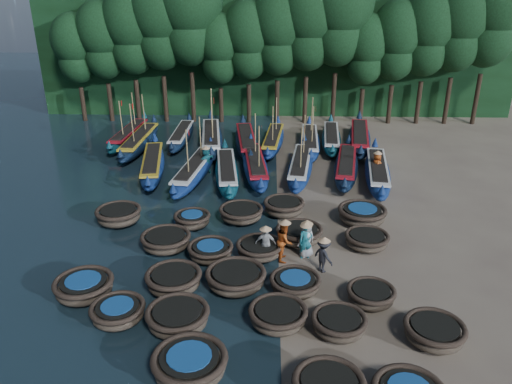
{
  "coord_description": "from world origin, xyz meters",
  "views": [
    {
      "loc": [
        -0.42,
        -20.44,
        11.17
      ],
      "look_at": [
        -1.1,
        2.31,
        1.3
      ],
      "focal_mm": 35.0,
      "sensor_mm": 36.0,
      "label": 1
    }
  ],
  "objects_px": {
    "long_boat_11": "(182,136)",
    "long_boat_2": "(152,164)",
    "long_boat_13": "(246,142)",
    "long_boat_14": "(273,140)",
    "coracle_23": "(284,207)",
    "fisherman_5": "(206,160)",
    "coracle_8": "(339,323)",
    "long_boat_7": "(346,166)",
    "coracle_22": "(241,213)",
    "long_boat_15": "(310,142)",
    "coracle_13": "(295,283)",
    "coracle_19": "(367,240)",
    "coracle_21": "(192,219)",
    "fisherman_0": "(307,238)",
    "fisherman_4": "(266,242)",
    "coracle_24": "(362,214)",
    "fisherman_6": "(377,165)",
    "coracle_11": "(174,280)",
    "fisherman_2": "(285,240)",
    "coracle_18": "(299,234)",
    "coracle_15": "(166,241)",
    "fisherman_3": "(323,254)",
    "fisherman_1": "(306,239)",
    "long_boat_9": "(129,135)",
    "long_boat_12": "(211,138)",
    "long_boat_3": "(195,170)",
    "long_boat_10": "(140,141)",
    "coracle_10": "(84,287)",
    "coracle_9": "(434,332)",
    "coracle_2": "(190,364)",
    "coracle_17": "(260,249)",
    "coracle_5": "(118,312)",
    "coracle_16": "(211,251)",
    "long_boat_4": "(227,171)",
    "coracle_12": "(236,278)",
    "coracle_7": "(278,316)",
    "long_boat_6": "(300,166)",
    "long_boat_5": "(255,166)",
    "coracle_14": "(371,295)",
    "coracle_20": "(119,215)",
    "long_boat_17": "(359,138)"
  },
  "relations": [
    {
      "from": "long_boat_11",
      "to": "long_boat_2",
      "type": "bearing_deg",
      "value": -96.49
    },
    {
      "from": "long_boat_13",
      "to": "long_boat_14",
      "type": "bearing_deg",
      "value": 10.37
    },
    {
      "from": "coracle_23",
      "to": "fisherman_5",
      "type": "xyz_separation_m",
      "value": [
        -4.62,
        5.65,
        0.42
      ]
    },
    {
      "from": "coracle_8",
      "to": "long_boat_7",
      "type": "bearing_deg",
      "value": 81.36
    },
    {
      "from": "coracle_22",
      "to": "long_boat_15",
      "type": "relative_size",
      "value": 0.27
    },
    {
      "from": "coracle_13",
      "to": "coracle_19",
      "type": "bearing_deg",
      "value": 46.28
    },
    {
      "from": "coracle_21",
      "to": "coracle_22",
      "type": "xyz_separation_m",
      "value": [
        2.32,
        0.77,
        -0.0
      ]
    },
    {
      "from": "fisherman_0",
      "to": "fisherman_4",
      "type": "distance_m",
      "value": 1.78
    },
    {
      "from": "coracle_24",
      "to": "fisherman_6",
      "type": "bearing_deg",
      "value": 72.89
    },
    {
      "from": "coracle_11",
      "to": "fisherman_2",
      "type": "bearing_deg",
      "value": 29.5
    },
    {
      "from": "long_boat_13",
      "to": "coracle_18",
      "type": "bearing_deg",
      "value": -83.54
    },
    {
      "from": "coracle_15",
      "to": "long_boat_15",
      "type": "xyz_separation_m",
      "value": [
        7.33,
        14.14,
        0.12
      ]
    },
    {
      "from": "fisherman_3",
      "to": "fisherman_1",
      "type": "bearing_deg",
      "value": -8.89
    },
    {
      "from": "long_boat_9",
      "to": "long_boat_12",
      "type": "distance_m",
      "value": 6.16
    },
    {
      "from": "coracle_22",
      "to": "long_boat_14",
      "type": "height_order",
      "value": "long_boat_14"
    },
    {
      "from": "long_boat_3",
      "to": "long_boat_10",
      "type": "xyz_separation_m",
      "value": [
        -4.64,
        5.49,
        0.01
      ]
    },
    {
      "from": "long_boat_10",
      "to": "coracle_10",
      "type": "bearing_deg",
      "value": -80.62
    },
    {
      "from": "coracle_9",
      "to": "coracle_22",
      "type": "distance_m",
      "value": 11.15
    },
    {
      "from": "coracle_10",
      "to": "coracle_19",
      "type": "bearing_deg",
      "value": 19.78
    },
    {
      "from": "coracle_2",
      "to": "long_boat_3",
      "type": "height_order",
      "value": "long_boat_3"
    },
    {
      "from": "coracle_11",
      "to": "fisherman_4",
      "type": "distance_m",
      "value": 4.28
    },
    {
      "from": "fisherman_0",
      "to": "coracle_13",
      "type": "bearing_deg",
      "value": 45.46
    },
    {
      "from": "fisherman_6",
      "to": "coracle_17",
      "type": "bearing_deg",
      "value": 147.74
    },
    {
      "from": "coracle_11",
      "to": "fisherman_5",
      "type": "distance_m",
      "value": 12.4
    },
    {
      "from": "long_boat_11",
      "to": "coracle_5",
      "type": "bearing_deg",
      "value": -86.11
    },
    {
      "from": "coracle_16",
      "to": "long_boat_4",
      "type": "distance_m",
      "value": 9.07
    },
    {
      "from": "coracle_21",
      "to": "long_boat_4",
      "type": "distance_m",
      "value": 6.25
    },
    {
      "from": "coracle_12",
      "to": "coracle_17",
      "type": "xyz_separation_m",
      "value": [
        0.86,
        2.37,
        -0.05
      ]
    },
    {
      "from": "fisherman_2",
      "to": "long_boat_15",
      "type": "bearing_deg",
      "value": -4.38
    },
    {
      "from": "long_boat_10",
      "to": "coracle_12",
      "type": "bearing_deg",
      "value": -62.55
    },
    {
      "from": "coracle_8",
      "to": "long_boat_9",
      "type": "bearing_deg",
      "value": 121.24
    },
    {
      "from": "coracle_19",
      "to": "long_boat_13",
      "type": "bearing_deg",
      "value": 113.91
    },
    {
      "from": "coracle_7",
      "to": "long_boat_6",
      "type": "bearing_deg",
      "value": 84.0
    },
    {
      "from": "long_boat_9",
      "to": "fisherman_0",
      "type": "distance_m",
      "value": 19.79
    },
    {
      "from": "coracle_16",
      "to": "long_boat_12",
      "type": "xyz_separation_m",
      "value": [
        -1.69,
        15.33,
        0.22
      ]
    },
    {
      "from": "coracle_19",
      "to": "coracle_15",
      "type": "bearing_deg",
      "value": -177.46
    },
    {
      "from": "long_boat_5",
      "to": "long_boat_10",
      "type": "xyz_separation_m",
      "value": [
        -8.23,
        4.55,
        0.02
      ]
    },
    {
      "from": "coracle_16",
      "to": "long_boat_6",
      "type": "xyz_separation_m",
      "value": [
        4.35,
        10.01,
        0.16
      ]
    },
    {
      "from": "coracle_14",
      "to": "fisherman_5",
      "type": "bearing_deg",
      "value": 120.47
    },
    {
      "from": "coracle_23",
      "to": "long_boat_13",
      "type": "height_order",
      "value": "long_boat_13"
    },
    {
      "from": "coracle_8",
      "to": "long_boat_12",
      "type": "bearing_deg",
      "value": 108.18
    },
    {
      "from": "coracle_11",
      "to": "coracle_13",
      "type": "bearing_deg",
      "value": 0.62
    },
    {
      "from": "coracle_8",
      "to": "coracle_20",
      "type": "relative_size",
      "value": 0.79
    },
    {
      "from": "coracle_15",
      "to": "long_boat_2",
      "type": "xyz_separation_m",
      "value": [
        -2.66,
        9.31,
        0.13
      ]
    },
    {
      "from": "coracle_5",
      "to": "fisherman_2",
      "type": "height_order",
      "value": "fisherman_2"
    },
    {
      "from": "coracle_11",
      "to": "coracle_13",
      "type": "height_order",
      "value": "coracle_11"
    },
    {
      "from": "long_boat_5",
      "to": "fisherman_1",
      "type": "xyz_separation_m",
      "value": [
        2.45,
        -9.8,
        0.35
      ]
    },
    {
      "from": "fisherman_0",
      "to": "coracle_19",
      "type": "bearing_deg",
      "value": 163.95
    },
    {
      "from": "coracle_2",
      "to": "fisherman_1",
      "type": "relative_size",
      "value": 1.31
    },
    {
      "from": "long_boat_11",
      "to": "long_boat_17",
      "type": "bearing_deg",
      "value": -1.55
    }
  ]
}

